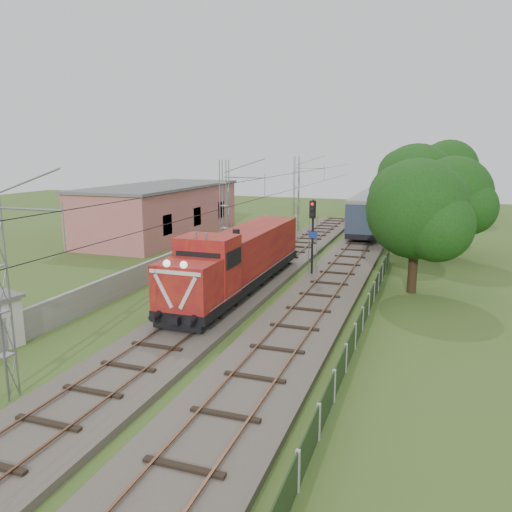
% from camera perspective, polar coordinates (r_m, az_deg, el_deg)
% --- Properties ---
extents(ground, '(140.00, 140.00, 0.00)m').
position_cam_1_polar(ground, '(24.73, -7.89, -8.57)').
color(ground, '#425A22').
rests_on(ground, ground).
extents(track_main, '(4.20, 70.00, 0.45)m').
position_cam_1_polar(track_main, '(30.74, -1.96, -3.98)').
color(track_main, '#6B6054').
rests_on(track_main, ground).
extents(track_side, '(4.20, 80.00, 0.45)m').
position_cam_1_polar(track_side, '(41.80, 10.98, 0.10)').
color(track_side, '#6B6054').
rests_on(track_side, ground).
extents(catenary, '(3.31, 70.00, 8.00)m').
position_cam_1_polar(catenary, '(35.59, -3.53, 4.56)').
color(catenary, gray).
rests_on(catenary, ground).
extents(boundary_wall, '(0.25, 40.00, 1.50)m').
position_cam_1_polar(boundary_wall, '(37.65, -8.45, -0.23)').
color(boundary_wall, '#9E9E99').
rests_on(boundary_wall, ground).
extents(station_building, '(8.40, 20.40, 5.22)m').
position_cam_1_polar(station_building, '(51.78, -10.73, 5.12)').
color(station_building, '#BE6B66').
rests_on(station_building, ground).
extents(fence, '(0.12, 32.00, 1.20)m').
position_cam_1_polar(fence, '(25.02, 12.05, -7.02)').
color(fence, black).
rests_on(fence, ground).
extents(locomotive, '(2.89, 16.50, 4.19)m').
position_cam_1_polar(locomotive, '(30.31, -1.94, -0.32)').
color(locomotive, black).
rests_on(locomotive, ground).
extents(coach_rake, '(3.05, 114.08, 3.53)m').
position_cam_1_polar(coach_rake, '(102.61, 16.18, 8.11)').
color(coach_rake, black).
rests_on(coach_rake, ground).
extents(signal_post, '(0.59, 0.46, 5.40)m').
position_cam_1_polar(signal_post, '(33.95, 6.48, 3.57)').
color(signal_post, black).
rests_on(signal_post, ground).
extents(tree_a, '(6.33, 6.03, 8.21)m').
position_cam_1_polar(tree_a, '(31.52, 18.03, 5.00)').
color(tree_a, '#3D2619').
rests_on(tree_a, ground).
extents(tree_b, '(6.36, 6.05, 8.24)m').
position_cam_1_polar(tree_b, '(42.36, 21.68, 6.42)').
color(tree_b, '#3D2619').
rests_on(tree_b, ground).
extents(tree_c, '(7.13, 6.79, 9.24)m').
position_cam_1_polar(tree_c, '(45.32, 17.90, 7.78)').
color(tree_c, '#3D2619').
rests_on(tree_c, ground).
extents(tree_d, '(7.69, 7.33, 9.97)m').
position_cam_1_polar(tree_d, '(67.90, 21.17, 9.16)').
color(tree_d, '#3D2619').
rests_on(tree_d, ground).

